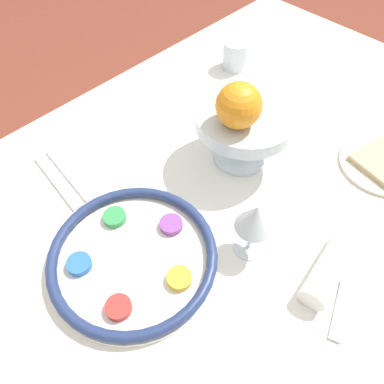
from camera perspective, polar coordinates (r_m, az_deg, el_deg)
name	(u,v)px	position (r m, az deg, el deg)	size (l,w,h in m)	color
ground_plane	(218,316)	(1.46, 4.05, -18.32)	(8.00, 8.00, 0.00)	brown
dining_table	(226,271)	(1.11, 5.16, -11.88)	(1.48, 1.00, 0.76)	white
seder_plate	(133,257)	(0.69, -8.99, -9.73)	(0.31, 0.31, 0.03)	white
wine_glass	(255,219)	(0.64, 9.62, -4.06)	(0.07, 0.07, 0.13)	silver
fruit_stand	(244,122)	(0.78, 8.00, 10.49)	(0.21, 0.21, 0.13)	silver
orange_fruit	(239,106)	(0.71, 7.16, 12.95)	(0.09, 0.09, 0.09)	orange
bread_plate	(382,164)	(0.92, 26.95, 3.87)	(0.18, 0.18, 0.02)	beige
napkin_roll	(330,268)	(0.71, 20.29, -10.80)	(0.16, 0.07, 0.05)	white
cup_far	(236,55)	(1.10, 6.65, 20.08)	(0.07, 0.07, 0.08)	silver
fork_left	(57,181)	(0.85, -19.86, 1.54)	(0.04, 0.18, 0.01)	silver
fork_right	(69,174)	(0.85, -18.23, 2.67)	(0.04, 0.18, 0.01)	silver
spoon	(344,296)	(0.72, 22.10, -14.48)	(0.16, 0.08, 0.01)	silver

